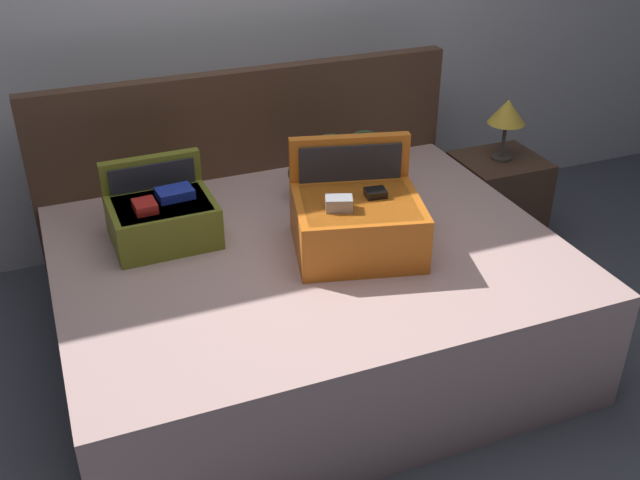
# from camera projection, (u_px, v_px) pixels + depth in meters

# --- Properties ---
(ground_plane) EXTENTS (12.00, 12.00, 0.00)m
(ground_plane) POSITION_uv_depth(u_px,v_px,m) (346.00, 407.00, 3.02)
(ground_plane) COLOR #4C515B
(bed) EXTENTS (2.04, 1.59, 0.53)m
(bed) POSITION_uv_depth(u_px,v_px,m) (310.00, 301.00, 3.21)
(bed) COLOR #BC9993
(bed) RESTS_ON ground
(headboard) EXTENTS (2.08, 0.08, 1.04)m
(headboard) POSITION_uv_depth(u_px,v_px,m) (250.00, 171.00, 3.75)
(headboard) COLOR #4C3323
(headboard) RESTS_ON ground
(hard_case_large) EXTENTS (0.60, 0.57, 0.41)m
(hard_case_large) POSITION_uv_depth(u_px,v_px,m) (357.00, 219.00, 3.00)
(hard_case_large) COLOR #D16619
(hard_case_large) RESTS_ON bed
(hard_case_medium) EXTENTS (0.43, 0.37, 0.31)m
(hard_case_medium) POSITION_uv_depth(u_px,v_px,m) (162.00, 215.00, 3.09)
(hard_case_medium) COLOR olive
(hard_case_medium) RESTS_ON bed
(duffel_bag) EXTENTS (0.56, 0.27, 0.31)m
(duffel_bag) POSITION_uv_depth(u_px,v_px,m) (345.00, 167.00, 3.45)
(duffel_bag) COLOR #2D4C2D
(duffel_bag) RESTS_ON bed
(nightstand) EXTENTS (0.44, 0.40, 0.49)m
(nightstand) POSITION_uv_depth(u_px,v_px,m) (496.00, 201.00, 4.07)
(nightstand) COLOR #4C3323
(nightstand) RESTS_ON ground
(table_lamp) EXTENTS (0.19, 0.19, 0.33)m
(table_lamp) POSITION_uv_depth(u_px,v_px,m) (507.00, 113.00, 3.82)
(table_lamp) COLOR #3F3833
(table_lamp) RESTS_ON nightstand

